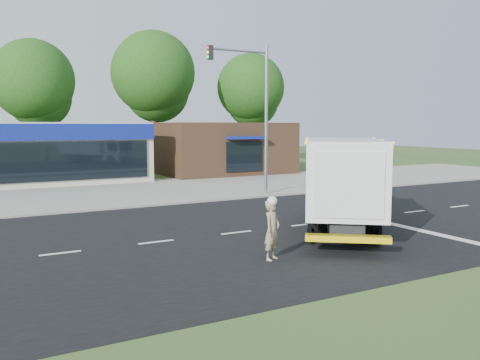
{
  "coord_description": "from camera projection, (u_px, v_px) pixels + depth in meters",
  "views": [
    {
      "loc": [
        -11.54,
        -15.54,
        3.82
      ],
      "look_at": [
        -2.0,
        1.52,
        1.7
      ],
      "focal_mm": 38.0,
      "sensor_mm": 36.0,
      "label": 1
    }
  ],
  "objects": [
    {
      "name": "ground",
      "position": [
        305.0,
        225.0,
        19.5
      ],
      "size": [
        120.0,
        120.0,
        0.0
      ],
      "primitive_type": "plane",
      "color": "#385123",
      "rests_on": "ground"
    },
    {
      "name": "road_asphalt",
      "position": [
        305.0,
        225.0,
        19.5
      ],
      "size": [
        60.0,
        14.0,
        0.02
      ],
      "primitive_type": "cube",
      "color": "black",
      "rests_on": "ground"
    },
    {
      "name": "sidewalk",
      "position": [
        211.0,
        197.0,
        26.61
      ],
      "size": [
        60.0,
        2.4,
        0.12
      ],
      "primitive_type": "cube",
      "color": "gray",
      "rests_on": "ground"
    },
    {
      "name": "parking_apron",
      "position": [
        171.0,
        186.0,
        31.65
      ],
      "size": [
        60.0,
        9.0,
        0.02
      ],
      "primitive_type": "cube",
      "color": "gray",
      "rests_on": "ground"
    },
    {
      "name": "lane_markings",
      "position": [
        356.0,
        227.0,
        18.98
      ],
      "size": [
        55.2,
        7.0,
        0.01
      ],
      "color": "silver",
      "rests_on": "road_asphalt"
    },
    {
      "name": "ems_box_truck",
      "position": [
        342.0,
        178.0,
        18.02
      ],
      "size": [
        6.43,
        7.41,
        3.35
      ],
      "rotation": [
        0.0,
        0.0,
        0.92
      ],
      "color": "black",
      "rests_on": "ground"
    },
    {
      "name": "emergency_worker",
      "position": [
        272.0,
        229.0,
        14.35
      ],
      "size": [
        0.75,
        0.68,
        1.83
      ],
      "rotation": [
        0.0,
        0.0,
        0.55
      ],
      "color": "tan",
      "rests_on": "ground"
    },
    {
      "name": "retail_strip_mall",
      "position": [
        3.0,
        154.0,
        32.21
      ],
      "size": [
        18.0,
        6.2,
        4.0
      ],
      "color": "beige",
      "rests_on": "ground"
    },
    {
      "name": "brown_storefront",
      "position": [
        225.0,
        148.0,
        40.02
      ],
      "size": [
        10.0,
        6.7,
        4.0
      ],
      "color": "#382316",
      "rests_on": "ground"
    },
    {
      "name": "traffic_signal_pole",
      "position": [
        256.0,
        104.0,
        26.7
      ],
      "size": [
        3.51,
        0.25,
        8.0
      ],
      "color": "gray",
      "rests_on": "ground"
    },
    {
      "name": "background_trees",
      "position": [
        98.0,
        83.0,
        42.73
      ],
      "size": [
        36.77,
        7.39,
        12.1
      ],
      "color": "#332114",
      "rests_on": "ground"
    }
  ]
}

